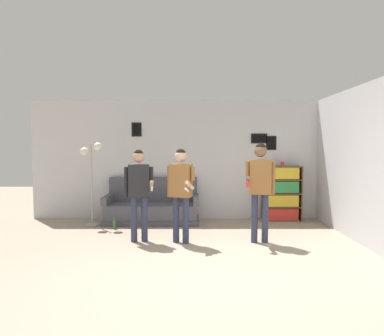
% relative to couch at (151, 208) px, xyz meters
% --- Properties ---
extents(ground_plane, '(20.00, 20.00, 0.00)m').
position_rel_couch_xyz_m(ground_plane, '(1.07, -3.27, -0.31)').
color(ground_plane, gray).
extents(wall_back, '(7.70, 0.08, 2.70)m').
position_rel_couch_xyz_m(wall_back, '(1.07, 0.41, 1.04)').
color(wall_back, silver).
rests_on(wall_back, ground_plane).
extents(wall_right, '(0.06, 6.04, 2.70)m').
position_rel_couch_xyz_m(wall_right, '(3.75, -1.44, 1.04)').
color(wall_right, silver).
rests_on(wall_right, ground_plane).
extents(couch, '(2.03, 0.80, 0.97)m').
position_rel_couch_xyz_m(couch, '(0.00, 0.00, 0.00)').
color(couch, '#4C4C56').
rests_on(couch, ground_plane).
extents(bookshelf, '(0.86, 0.30, 1.23)m').
position_rel_couch_xyz_m(bookshelf, '(2.88, 0.19, 0.30)').
color(bookshelf, brown).
rests_on(bookshelf, ground_plane).
extents(floor_lamp, '(0.46, 0.28, 1.74)m').
position_rel_couch_xyz_m(floor_lamp, '(-1.22, -0.31, 0.99)').
color(floor_lamp, '#ADA89E').
rests_on(floor_lamp, ground_plane).
extents(person_player_foreground_left, '(0.53, 0.43, 1.60)m').
position_rel_couch_xyz_m(person_player_foreground_left, '(-0.05, -1.54, 0.67)').
color(person_player_foreground_left, '#2D334C').
rests_on(person_player_foreground_left, ground_plane).
extents(person_player_foreground_center, '(0.47, 0.55, 1.62)m').
position_rel_couch_xyz_m(person_player_foreground_center, '(0.68, -1.61, 0.68)').
color(person_player_foreground_center, '#2D334C').
rests_on(person_player_foreground_center, ground_plane).
extents(person_watcher_holding_cup, '(0.53, 0.41, 1.71)m').
position_rel_couch_xyz_m(person_watcher_holding_cup, '(2.04, -1.60, 0.75)').
color(person_watcher_holding_cup, '#2D334C').
rests_on(person_watcher_holding_cup, ground_plane).
extents(bottle_on_floor, '(0.06, 0.06, 0.25)m').
position_rel_couch_xyz_m(bottle_on_floor, '(-0.69, -0.63, -0.21)').
color(bottle_on_floor, '#3D6638').
rests_on(bottle_on_floor, ground_plane).
extents(drinking_cup, '(0.08, 0.08, 0.09)m').
position_rel_couch_xyz_m(drinking_cup, '(2.89, 0.19, 0.96)').
color(drinking_cup, red).
rests_on(drinking_cup, bookshelf).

